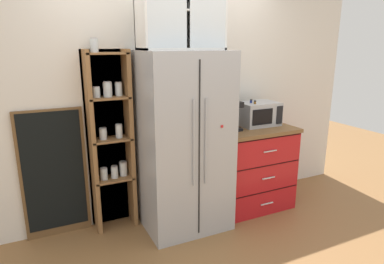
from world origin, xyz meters
name	(u,v)px	position (x,y,z in m)	size (l,w,h in m)	color
ground_plane	(183,221)	(0.00, 0.00, 0.00)	(10.47, 10.47, 0.00)	olive
wall_back_cream	(167,97)	(0.00, 0.40, 1.27)	(4.79, 0.10, 2.55)	silver
refrigerator	(183,142)	(0.00, -0.01, 0.89)	(0.82, 0.74, 1.77)	#ADAFB5
pantry_shelf_column	(110,138)	(-0.65, 0.29, 0.93)	(0.44, 0.26, 1.88)	brown
counter_cabinet	(251,166)	(0.87, 0.04, 0.47)	(0.87, 0.66, 0.94)	red
microwave	(258,114)	(0.97, 0.09, 1.07)	(0.44, 0.33, 0.26)	#ADAFB5
coffee_maker	(230,115)	(0.58, 0.04, 1.09)	(0.17, 0.20, 0.31)	black
mug_sage	(256,124)	(0.87, -0.03, 0.98)	(0.12, 0.09, 0.09)	#8CA37F
bottle_amber	(254,115)	(0.87, 0.02, 1.07)	(0.07, 0.07, 0.30)	brown
bottle_cobalt	(250,114)	(0.87, 0.09, 1.07)	(0.07, 0.07, 0.30)	navy
upper_cabinet	(180,12)	(0.00, 0.04, 2.11)	(0.79, 0.32, 0.69)	silver
chalkboard_menu	(54,174)	(-1.20, 0.33, 0.63)	(0.60, 0.04, 1.26)	brown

